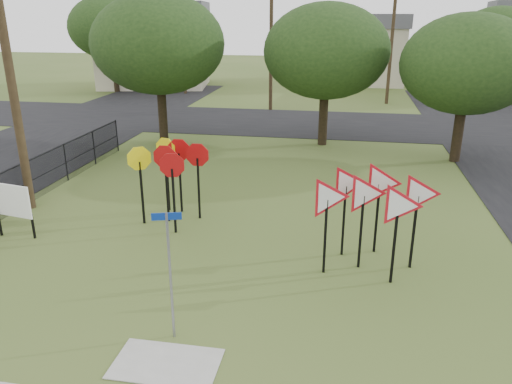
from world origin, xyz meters
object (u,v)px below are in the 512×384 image
street_name_sign (170,268)px  stop_sign_cluster (170,164)px  info_board (12,203)px  yield_sign_cluster (372,197)px

street_name_sign → stop_sign_cluster: bearing=109.2°
street_name_sign → info_board: 7.26m
street_name_sign → stop_sign_cluster: street_name_sign is taller
info_board → stop_sign_cluster: bearing=27.3°
yield_sign_cluster → info_board: bearing=-180.0°
stop_sign_cluster → street_name_sign: bearing=-70.8°
street_name_sign → yield_sign_cluster: 5.52m
yield_sign_cluster → stop_sign_cluster: bearing=160.7°
street_name_sign → yield_sign_cluster: street_name_sign is taller
street_name_sign → yield_sign_cluster: size_ratio=0.82×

